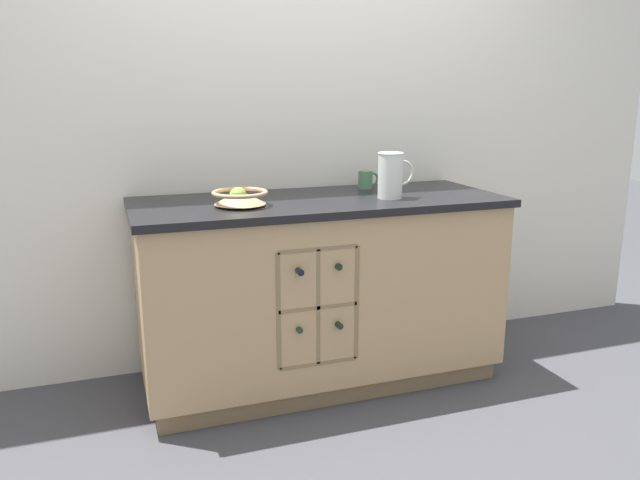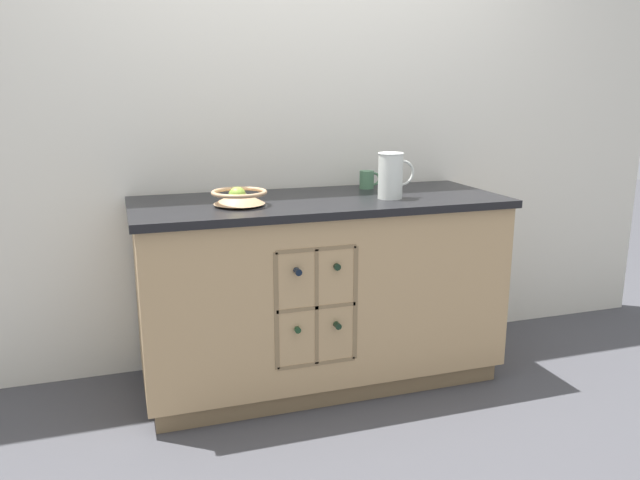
# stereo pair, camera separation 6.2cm
# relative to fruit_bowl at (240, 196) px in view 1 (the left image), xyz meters

# --- Properties ---
(ground_plane) EXTENTS (14.00, 14.00, 0.00)m
(ground_plane) POSITION_rel_fruit_bowl_xyz_m (0.39, 0.07, -0.94)
(ground_plane) COLOR #424247
(back_wall) EXTENTS (4.40, 0.06, 2.55)m
(back_wall) POSITION_rel_fruit_bowl_xyz_m (0.39, 0.46, 0.33)
(back_wall) COLOR silver
(back_wall) RESTS_ON ground_plane
(kitchen_island) EXTENTS (1.71, 0.70, 0.90)m
(kitchen_island) POSITION_rel_fruit_bowl_xyz_m (0.39, 0.07, -0.49)
(kitchen_island) COLOR olive
(kitchen_island) RESTS_ON ground_plane
(fruit_bowl) EXTENTS (0.24, 0.24, 0.08)m
(fruit_bowl) POSITION_rel_fruit_bowl_xyz_m (0.00, 0.00, 0.00)
(fruit_bowl) COLOR tan
(fruit_bowl) RESTS_ON kitchen_island
(white_pitcher) EXTENTS (0.18, 0.12, 0.21)m
(white_pitcher) POSITION_rel_fruit_bowl_xyz_m (0.70, -0.03, 0.07)
(white_pitcher) COLOR silver
(white_pitcher) RESTS_ON kitchen_island
(ceramic_mug) EXTENTS (0.11, 0.07, 0.09)m
(ceramic_mug) POSITION_rel_fruit_bowl_xyz_m (0.71, 0.28, 0.00)
(ceramic_mug) COLOR #4C7A56
(ceramic_mug) RESTS_ON kitchen_island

